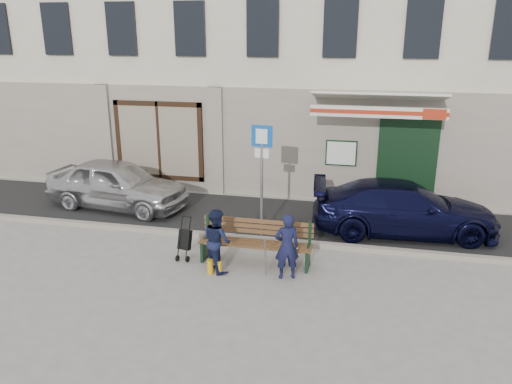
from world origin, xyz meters
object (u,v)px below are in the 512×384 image
(car_navy, at_px, (404,208))
(stroller, at_px, (185,241))
(man, at_px, (287,246))
(bench, at_px, (253,243))
(parking_sign, at_px, (262,163))
(car_silver, at_px, (117,184))
(woman, at_px, (217,240))

(car_navy, relative_size, stroller, 4.72)
(man, bearing_deg, stroller, -30.07)
(bench, xyz_separation_m, stroller, (-1.50, -0.10, -0.05))
(car_navy, xyz_separation_m, stroller, (-4.71, -2.52, -0.23))
(parking_sign, bearing_deg, stroller, -123.14)
(car_navy, distance_m, bench, 4.02)
(parking_sign, bearing_deg, car_silver, 172.52)
(car_silver, xyz_separation_m, woman, (3.84, -3.14, -0.02))
(parking_sign, xyz_separation_m, stroller, (-1.36, -1.61, -1.40))
(parking_sign, height_order, stroller, parking_sign)
(woman, height_order, stroller, woman)
(parking_sign, relative_size, woman, 2.02)
(car_silver, bearing_deg, parking_sign, -96.78)
(bench, height_order, man, man)
(man, bearing_deg, woman, -20.77)
(man, bearing_deg, parking_sign, -84.96)
(car_silver, xyz_separation_m, parking_sign, (4.35, -1.13, 1.13))
(car_silver, xyz_separation_m, man, (5.29, -3.17, -0.00))
(car_silver, relative_size, stroller, 4.30)
(car_navy, height_order, woman, woman)
(car_navy, relative_size, bench, 1.84)
(woman, distance_m, stroller, 0.97)
(parking_sign, relative_size, stroller, 2.89)
(car_silver, height_order, stroller, car_silver)
(parking_sign, xyz_separation_m, man, (0.94, -2.04, -1.13))
(car_navy, bearing_deg, car_silver, 83.09)
(car_silver, relative_size, woman, 3.01)
(woman, bearing_deg, car_silver, 2.59)
(woman, bearing_deg, parking_sign, -62.49)
(car_silver, distance_m, car_navy, 7.70)
(car_silver, xyz_separation_m, bench, (4.49, -2.65, -0.23))
(man, height_order, woman, man)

